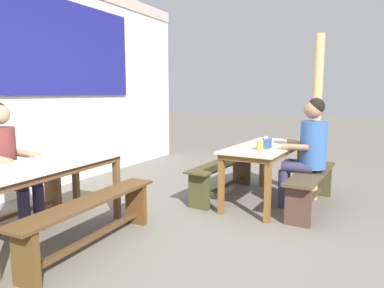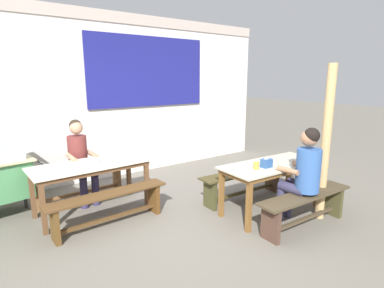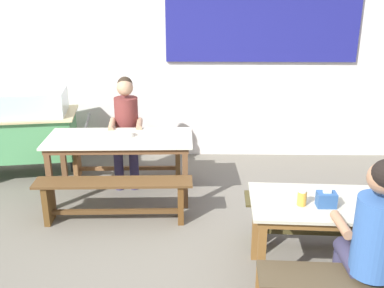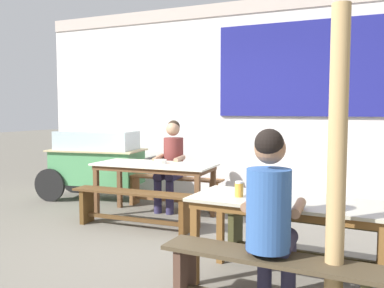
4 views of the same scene
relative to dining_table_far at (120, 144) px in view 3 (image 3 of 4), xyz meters
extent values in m
plane|color=#676258|center=(0.84, -1.13, -0.65)|extent=(40.00, 40.00, 0.00)
cube|color=silver|center=(0.84, 1.43, 0.80)|extent=(7.39, 0.12, 2.89)
cube|color=navy|center=(1.71, 1.34, 1.38)|extent=(2.53, 0.03, 1.36)
cube|color=silver|center=(0.00, 0.00, 0.06)|extent=(1.64, 0.77, 0.02)
cube|color=brown|center=(0.00, 0.00, 0.02)|extent=(1.56, 0.71, 0.06)
cube|color=brown|center=(0.72, 0.32, -0.33)|extent=(0.06, 0.06, 0.64)
cube|color=brown|center=(0.74, -0.26, -0.33)|extent=(0.06, 0.06, 0.64)
cube|color=brown|center=(-0.74, 0.26, -0.33)|extent=(0.06, 0.06, 0.64)
cube|color=brown|center=(-0.72, -0.32, -0.33)|extent=(0.06, 0.06, 0.64)
cube|color=#B8B59D|center=(2.08, -1.53, 0.06)|extent=(1.59, 0.73, 0.03)
cube|color=brown|center=(2.08, -1.53, 0.02)|extent=(1.51, 0.67, 0.06)
cube|color=brown|center=(1.39, -1.23, -0.33)|extent=(0.06, 0.06, 0.64)
cube|color=brown|center=(1.37, -1.77, -0.33)|extent=(0.06, 0.06, 0.64)
cube|color=brown|center=(-0.02, 0.58, -0.21)|extent=(1.53, 0.31, 0.02)
cube|color=brown|center=(0.62, 0.60, -0.43)|extent=(0.07, 0.21, 0.43)
cube|color=brown|center=(-0.66, 0.55, -0.43)|extent=(0.07, 0.21, 0.43)
cube|color=brown|center=(-0.02, 0.58, -0.54)|extent=(1.24, 0.09, 0.04)
cube|color=#52361C|center=(0.02, -0.58, -0.21)|extent=(1.61, 0.33, 0.03)
cube|color=#593718|center=(0.70, -0.55, -0.43)|extent=(0.07, 0.23, 0.43)
cube|color=#563A19|center=(-0.66, -0.60, -0.43)|extent=(0.07, 0.23, 0.43)
cube|color=#52361C|center=(0.02, -0.58, -0.54)|extent=(1.32, 0.10, 0.04)
cube|color=#40381C|center=(2.11, -0.96, -0.21)|extent=(1.59, 0.38, 0.02)
cube|color=#3F3F21|center=(1.44, -0.93, -0.43)|extent=(0.07, 0.27, 0.43)
cube|color=#40381C|center=(2.11, -0.96, -0.54)|extent=(1.29, 0.10, 0.04)
cube|color=#463A27|center=(2.05, -2.11, -0.21)|extent=(1.52, 0.38, 0.03)
cube|color=#50995E|center=(-1.40, 0.62, -0.13)|extent=(1.47, 0.87, 0.52)
cube|color=silver|center=(-1.40, 0.62, 0.29)|extent=(1.32, 0.79, 0.32)
cube|color=tan|center=(-1.40, 0.62, 0.15)|extent=(1.56, 0.96, 0.02)
cylinder|color=#333333|center=(-0.78, 0.72, -0.52)|extent=(0.05, 0.05, 0.26)
cylinder|color=#3F3F3F|center=(-0.54, 0.76, 0.03)|extent=(0.14, 0.66, 0.04)
cylinder|color=#302B4E|center=(-0.06, 0.20, -0.42)|extent=(0.11, 0.11, 0.45)
cylinder|color=#302B4E|center=(0.11, 0.21, -0.42)|extent=(0.11, 0.11, 0.45)
cylinder|color=#302B4E|center=(-0.08, 0.38, -0.14)|extent=(0.16, 0.42, 0.13)
cylinder|color=#302B4E|center=(0.10, 0.40, -0.14)|extent=(0.16, 0.42, 0.13)
cylinder|color=maroon|center=(-0.01, 0.58, 0.12)|extent=(0.29, 0.29, 0.54)
sphere|color=tan|center=(0.00, 0.56, 0.51)|extent=(0.20, 0.20, 0.20)
sphere|color=#2D2319|center=(-0.01, 0.59, 0.55)|extent=(0.18, 0.18, 0.18)
cylinder|color=tan|center=(-0.15, 0.38, 0.10)|extent=(0.10, 0.31, 0.10)
cylinder|color=tan|center=(0.17, 0.41, 0.10)|extent=(0.10, 0.31, 0.08)
cylinder|color=#34324F|center=(2.14, -1.79, -0.42)|extent=(0.11, 0.11, 0.45)
cylinder|color=#34324F|center=(1.96, -1.79, -0.42)|extent=(0.11, 0.11, 0.45)
cylinder|color=#34324F|center=(2.14, -1.95, -0.14)|extent=(0.14, 0.35, 0.13)
cylinder|color=#34324F|center=(1.96, -1.95, -0.14)|extent=(0.14, 0.35, 0.13)
cylinder|color=#315899|center=(2.06, -2.11, 0.12)|extent=(0.30, 0.30, 0.55)
sphere|color=#9B6D4E|center=(2.06, -2.09, 0.53)|extent=(0.21, 0.21, 0.21)
cylinder|color=#9B6D4E|center=(1.88, -1.93, 0.11)|extent=(0.08, 0.30, 0.07)
cube|color=#2A4F89|center=(1.86, -1.60, 0.13)|extent=(0.15, 0.10, 0.12)
cube|color=white|center=(1.86, -1.60, 0.20)|extent=(0.06, 0.03, 0.02)
cylinder|color=gold|center=(1.68, -1.58, 0.13)|extent=(0.07, 0.07, 0.11)
cylinder|color=white|center=(1.68, -1.58, 0.20)|extent=(0.06, 0.06, 0.02)
cylinder|color=silver|center=(0.07, 0.03, 0.10)|extent=(0.17, 0.17, 0.05)
camera|label=1|loc=(-2.16, -2.71, 0.71)|focal=32.53mm
camera|label=2|loc=(-1.33, -4.24, 1.27)|focal=28.81mm
camera|label=3|loc=(0.89, -4.68, 1.69)|focal=41.77mm
camera|label=4|loc=(2.71, -4.84, 0.79)|focal=39.01mm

